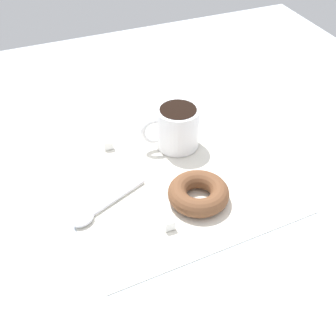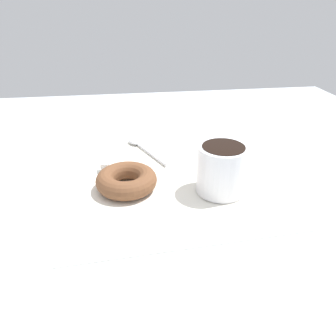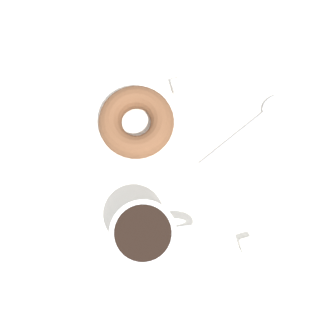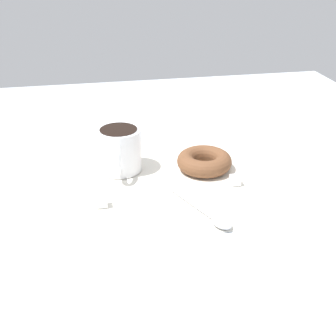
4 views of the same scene
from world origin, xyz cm
name	(u,v)px [view 3 (image 3 of 4)]	position (x,y,z in cm)	size (l,w,h in cm)	color
ground_plane	(152,183)	(0.00, 0.00, -1.00)	(120.00, 120.00, 2.00)	#B2BCC6
napkin	(168,172)	(0.67, -2.33, 0.15)	(35.56, 35.56, 0.30)	white
coffee_cup	(146,236)	(-7.13, 2.60, 4.34)	(7.79, 10.82, 7.80)	white
donut	(136,122)	(7.81, 0.03, 1.83)	(9.91, 9.91, 3.07)	brown
spoon	(261,115)	(4.60, -16.32, 0.70)	(7.21, 13.99, 0.90)	silver
sugar_cube	(248,245)	(-11.26, -9.38, 1.15)	(1.70, 1.70, 1.70)	white
sugar_cube_extra	(178,86)	(11.44, -6.70, 1.11)	(1.62, 1.62, 1.62)	white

